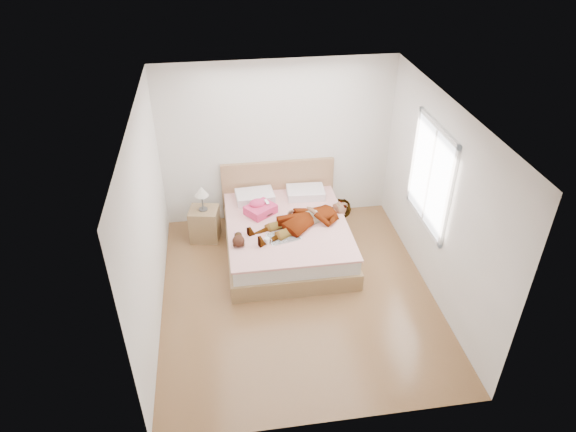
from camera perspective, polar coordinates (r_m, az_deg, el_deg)
The scene contains 11 objects.
ground at distance 7.04m, azimuth 1.03°, elevation -8.55°, with size 4.00×4.00×0.00m, color #56371A.
woman at distance 7.40m, azimuth 1.83°, elevation -0.07°, with size 0.64×1.70×0.23m, color white.
hair at distance 7.75m, azimuth -2.91°, elevation 0.91°, with size 0.42×0.51×0.08m, color black.
phone at distance 7.64m, azimuth -2.38°, elevation 1.59°, with size 0.04×0.09×0.01m, color silver.
room_shell at distance 6.87m, azimuth 15.55°, elevation 4.28°, with size 4.00×4.00×4.00m.
bed at distance 7.67m, azimuth -0.20°, elevation -1.90°, with size 1.80×2.08×1.00m.
towel at distance 7.65m, azimuth -3.15°, elevation 0.88°, with size 0.53×0.51×0.22m.
magazine at distance 7.17m, azimuth -0.48°, elevation -2.30°, with size 0.51×0.39×0.03m.
coffee_mug at distance 7.04m, azimuth -2.33°, elevation -2.74°, with size 0.12×0.09×0.09m.
plush_toy at distance 7.03m, azimuth -5.53°, elevation -2.66°, with size 0.17×0.26×0.14m.
nightstand at distance 7.97m, azimuth -9.26°, elevation -0.62°, with size 0.49×0.45×0.92m.
Camera 1 is at (-0.89, -5.17, 4.69)m, focal length 32.00 mm.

